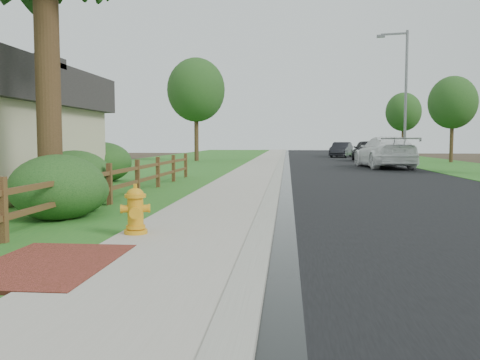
# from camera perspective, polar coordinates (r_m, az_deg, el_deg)

# --- Properties ---
(ground) EXTENTS (120.00, 120.00, 0.00)m
(ground) POSITION_cam_1_polar(r_m,az_deg,el_deg) (7.34, -1.36, -8.65)
(ground) COLOR #342C1C
(road) EXTENTS (8.00, 90.00, 0.02)m
(road) POSITION_cam_1_polar(r_m,az_deg,el_deg) (42.30, 10.43, 2.15)
(road) COLOR black
(road) RESTS_ON ground
(curb) EXTENTS (0.40, 90.00, 0.12)m
(curb) POSITION_cam_1_polar(r_m,az_deg,el_deg) (42.14, 4.73, 2.27)
(curb) COLOR gray
(curb) RESTS_ON ground
(wet_gutter) EXTENTS (0.50, 90.00, 0.00)m
(wet_gutter) POSITION_cam_1_polar(r_m,az_deg,el_deg) (42.13, 5.21, 2.21)
(wet_gutter) COLOR black
(wet_gutter) RESTS_ON road
(sidewalk) EXTENTS (2.20, 90.00, 0.10)m
(sidewalk) POSITION_cam_1_polar(r_m,az_deg,el_deg) (42.17, 2.96, 2.27)
(sidewalk) COLOR #A19C8C
(sidewalk) RESTS_ON ground
(grass_strip) EXTENTS (1.60, 90.00, 0.06)m
(grass_strip) POSITION_cam_1_polar(r_m,az_deg,el_deg) (42.29, 0.39, 2.25)
(grass_strip) COLOR #1A5D21
(grass_strip) RESTS_ON ground
(lawn_near) EXTENTS (9.00, 90.00, 0.04)m
(lawn_near) POSITION_cam_1_polar(r_m,az_deg,el_deg) (43.05, -6.53, 2.25)
(lawn_near) COLOR #1A5D21
(lawn_near) RESTS_ON ground
(verge_far) EXTENTS (6.00, 90.00, 0.04)m
(verge_far) POSITION_cam_1_polar(r_m,az_deg,el_deg) (43.46, 19.54, 2.04)
(verge_far) COLOR #1A5D21
(verge_far) RESTS_ON ground
(brick_patch) EXTENTS (1.60, 2.40, 0.11)m
(brick_patch) POSITION_cam_1_polar(r_m,az_deg,el_deg) (7.00, -20.80, -9.13)
(brick_patch) COLOR maroon
(brick_patch) RESTS_ON ground
(ranch_fence) EXTENTS (0.12, 16.92, 1.10)m
(ranch_fence) POSITION_cam_1_polar(r_m,az_deg,el_deg) (14.25, -12.82, 0.14)
(ranch_fence) COLOR #442116
(ranch_fence) RESTS_ON ground
(fire_hydrant) EXTENTS (0.56, 0.45, 0.84)m
(fire_hydrant) POSITION_cam_1_polar(r_m,az_deg,el_deg) (8.71, -11.66, -3.41)
(fire_hydrant) COLOR orange
(fire_hydrant) RESTS_ON sidewalk
(white_suv) EXTENTS (3.13, 6.64, 1.87)m
(white_suv) POSITION_cam_1_polar(r_m,az_deg,el_deg) (31.91, 15.94, 3.02)
(white_suv) COLOR white
(white_suv) RESTS_ON road
(dark_car_mid) EXTENTS (2.04, 5.04, 1.71)m
(dark_car_mid) POSITION_cam_1_polar(r_m,az_deg,el_deg) (41.84, 14.10, 3.26)
(dark_car_mid) COLOR black
(dark_car_mid) RESTS_ON road
(dark_car_far) EXTENTS (2.76, 4.76, 1.48)m
(dark_car_far) POSITION_cam_1_polar(r_m,az_deg,el_deg) (50.88, 11.30, 3.36)
(dark_car_far) COLOR black
(dark_car_far) RESTS_ON road
(streetlight) EXTENTS (2.06, 0.58, 8.95)m
(streetlight) POSITION_cam_1_polar(r_m,az_deg,el_deg) (36.14, 17.86, 9.66)
(streetlight) COLOR slate
(streetlight) RESTS_ON ground
(boulder) EXTENTS (1.32, 1.19, 0.72)m
(boulder) POSITION_cam_1_polar(r_m,az_deg,el_deg) (13.72, -24.60, -1.40)
(boulder) COLOR brown
(boulder) RESTS_ON ground
(shrub_a) EXTENTS (1.60, 1.60, 1.10)m
(shrub_a) POSITION_cam_1_polar(r_m,az_deg,el_deg) (11.98, -17.99, -1.09)
(shrub_a) COLOR #163F16
(shrub_a) RESTS_ON ground
(shrub_b) EXTENTS (2.50, 2.50, 1.38)m
(shrub_b) POSITION_cam_1_polar(r_m,az_deg,el_deg) (11.18, -19.76, -0.80)
(shrub_b) COLOR #163F16
(shrub_b) RESTS_ON ground
(shrub_c) EXTENTS (2.41, 2.41, 1.41)m
(shrub_c) POSITION_cam_1_polar(r_m,az_deg,el_deg) (13.82, -18.10, 0.26)
(shrub_c) COLOR #163F16
(shrub_c) RESTS_ON ground
(shrub_d) EXTENTS (3.10, 3.10, 1.61)m
(shrub_d) POSITION_cam_1_polar(r_m,az_deg,el_deg) (20.87, -15.27, 1.94)
(shrub_d) COLOR #163F16
(shrub_d) RESTS_ON ground
(tree_mid_left) EXTENTS (4.54, 4.54, 8.12)m
(tree_mid_left) POSITION_cam_1_polar(r_m,az_deg,el_deg) (40.60, -4.95, 10.03)
(tree_mid_left) COLOR #382A17
(tree_mid_left) RESTS_ON ground
(tree_mid_right) EXTENTS (3.53, 3.53, 6.41)m
(tree_mid_right) POSITION_cam_1_polar(r_m,az_deg,el_deg) (41.06, 22.78, 8.01)
(tree_mid_right) COLOR #382A17
(tree_mid_right) RESTS_ON ground
(tree_far_right) EXTENTS (3.46, 3.46, 6.38)m
(tree_far_right) POSITION_cam_1_polar(r_m,az_deg,el_deg) (53.08, 17.88, 7.28)
(tree_far_right) COLOR #382A17
(tree_far_right) RESTS_ON ground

